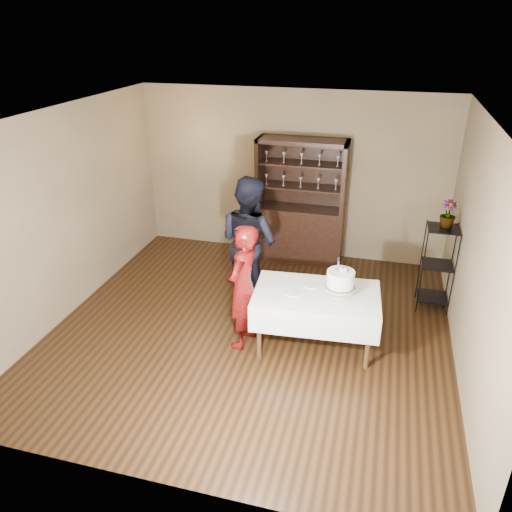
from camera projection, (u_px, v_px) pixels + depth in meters
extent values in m
plane|color=black|center=(251.00, 329.00, 6.49)|extent=(5.00, 5.00, 0.00)
plane|color=silver|center=(250.00, 117.00, 5.32)|extent=(5.00, 5.00, 0.00)
cube|color=brown|center=(292.00, 175.00, 8.08)|extent=(5.00, 0.02, 2.70)
cube|color=brown|center=(66.00, 214.00, 6.49)|extent=(0.02, 5.00, 2.70)
cube|color=brown|center=(476.00, 257.00, 5.32)|extent=(0.02, 5.00, 2.70)
cube|color=black|center=(299.00, 233.00, 8.20)|extent=(1.40, 0.48, 0.90)
cube|color=black|center=(304.00, 171.00, 7.96)|extent=(1.40, 0.03, 1.10)
cube|color=black|center=(303.00, 141.00, 7.54)|extent=(1.40, 0.48, 0.06)
cube|color=black|center=(301.00, 187.00, 7.85)|extent=(1.28, 0.42, 0.02)
cube|color=black|center=(302.00, 164.00, 7.69)|extent=(1.28, 0.42, 0.02)
cylinder|color=black|center=(422.00, 273.00, 6.62)|extent=(0.02, 0.02, 1.20)
cylinder|color=black|center=(454.00, 276.00, 6.53)|extent=(0.02, 0.02, 1.20)
cylinder|color=black|center=(421.00, 260.00, 6.97)|extent=(0.02, 0.02, 1.20)
cylinder|color=black|center=(451.00, 263.00, 6.87)|extent=(0.02, 0.02, 1.20)
cube|color=black|center=(432.00, 297.00, 6.94)|extent=(0.40, 0.40, 0.02)
cube|color=black|center=(437.00, 265.00, 6.72)|extent=(0.40, 0.40, 0.01)
cube|color=black|center=(444.00, 228.00, 6.49)|extent=(0.40, 0.40, 0.02)
cube|color=silver|center=(316.00, 305.00, 5.94)|extent=(1.54, 1.02, 0.34)
cylinder|color=#452D19|center=(259.00, 331.00, 5.83)|extent=(0.06, 0.06, 0.70)
cylinder|color=#452D19|center=(368.00, 343.00, 5.63)|extent=(0.06, 0.06, 0.70)
cylinder|color=#452D19|center=(269.00, 301.00, 6.44)|extent=(0.06, 0.06, 0.70)
cylinder|color=#452D19|center=(367.00, 311.00, 6.24)|extent=(0.06, 0.06, 0.70)
imported|color=#340604|center=(243.00, 287.00, 5.89)|extent=(0.46, 0.63, 1.57)
imported|color=black|center=(249.00, 241.00, 6.78)|extent=(1.11, 1.02, 1.82)
cylinder|color=beige|center=(339.00, 295.00, 5.81)|extent=(0.20, 0.20, 0.01)
cylinder|color=beige|center=(339.00, 292.00, 5.79)|extent=(0.05, 0.05, 0.10)
cylinder|color=beige|center=(340.00, 287.00, 5.77)|extent=(0.36, 0.36, 0.01)
cylinder|color=#44622E|center=(340.00, 286.00, 5.76)|extent=(0.35, 0.35, 0.02)
cylinder|color=white|center=(340.00, 279.00, 5.72)|extent=(0.42, 0.42, 0.20)
sphere|color=#607DCE|center=(344.00, 271.00, 5.67)|extent=(0.02, 0.02, 0.02)
cube|color=silver|center=(338.00, 266.00, 5.64)|extent=(0.02, 0.02, 0.14)
cube|color=black|center=(338.00, 260.00, 5.60)|extent=(0.03, 0.03, 0.05)
cylinder|color=beige|center=(293.00, 293.00, 5.85)|extent=(0.23, 0.23, 0.01)
cylinder|color=beige|center=(311.00, 285.00, 6.02)|extent=(0.19, 0.19, 0.01)
imported|color=#44622E|center=(448.00, 214.00, 6.45)|extent=(0.24, 0.24, 0.36)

